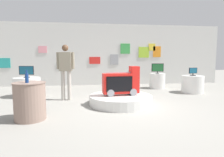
% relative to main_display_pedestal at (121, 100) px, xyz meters
% --- Properties ---
extents(ground_plane, '(30.00, 30.00, 0.00)m').
position_rel_main_display_pedestal_xyz_m(ground_plane, '(0.14, -0.33, -0.13)').
color(ground_plane, gray).
extents(back_wall_display, '(11.66, 0.13, 3.01)m').
position_rel_main_display_pedestal_xyz_m(back_wall_display, '(0.14, 4.16, 1.37)').
color(back_wall_display, silver).
rests_on(back_wall_display, ground).
extents(main_display_pedestal, '(1.79, 1.79, 0.27)m').
position_rel_main_display_pedestal_xyz_m(main_display_pedestal, '(0.00, 0.00, 0.00)').
color(main_display_pedestal, silver).
rests_on(main_display_pedestal, ground).
extents(novelty_firetruck_tv, '(1.05, 0.44, 0.83)m').
position_rel_main_display_pedestal_xyz_m(novelty_firetruck_tv, '(0.02, -0.01, 0.47)').
color(novelty_firetruck_tv, gray).
rests_on(novelty_firetruck_tv, main_display_pedestal).
extents(display_pedestal_left_rear, '(0.82, 0.82, 0.66)m').
position_rel_main_display_pedestal_xyz_m(display_pedestal_left_rear, '(3.08, 1.46, 0.20)').
color(display_pedestal_left_rear, silver).
rests_on(display_pedestal_left_rear, ground).
extents(tv_on_left_rear, '(0.37, 0.22, 0.30)m').
position_rel_main_display_pedestal_xyz_m(tv_on_left_rear, '(3.08, 1.46, 0.68)').
color(tv_on_left_rear, black).
rests_on(tv_on_left_rear, display_pedestal_left_rear).
extents(display_pedestal_center_rear, '(0.68, 0.68, 0.66)m').
position_rel_main_display_pedestal_xyz_m(display_pedestal_center_rear, '(2.13, 2.68, 0.20)').
color(display_pedestal_center_rear, silver).
rests_on(display_pedestal_center_rear, ground).
extents(tv_on_center_rear, '(0.53, 0.16, 0.44)m').
position_rel_main_display_pedestal_xyz_m(tv_on_center_rear, '(2.13, 2.67, 0.77)').
color(tv_on_center_rear, black).
rests_on(tv_on_center_rear, display_pedestal_center_rear).
extents(display_pedestal_right_rear, '(0.89, 0.89, 0.66)m').
position_rel_main_display_pedestal_xyz_m(display_pedestal_right_rear, '(-3.01, 1.54, 0.20)').
color(display_pedestal_right_rear, silver).
rests_on(display_pedestal_right_rear, ground).
extents(tv_on_right_rear, '(0.51, 0.19, 0.40)m').
position_rel_main_display_pedestal_xyz_m(tv_on_right_rear, '(-3.01, 1.53, 0.75)').
color(tv_on_right_rear, black).
rests_on(tv_on_right_rear, display_pedestal_right_rear).
extents(side_table_round, '(0.67, 0.67, 0.81)m').
position_rel_main_display_pedestal_xyz_m(side_table_round, '(-2.17, -1.09, 0.28)').
color(side_table_round, gray).
rests_on(side_table_round, ground).
extents(bottle_on_side_table, '(0.07, 0.07, 0.27)m').
position_rel_main_display_pedestal_xyz_m(bottle_on_side_table, '(-2.19, -1.18, 0.79)').
color(bottle_on_side_table, navy).
rests_on(bottle_on_side_table, side_table_round).
extents(shopper_browsing_near_truck, '(0.56, 0.24, 1.74)m').
position_rel_main_display_pedestal_xyz_m(shopper_browsing_near_truck, '(-1.61, 0.79, 0.89)').
color(shopper_browsing_near_truck, '#B2ADA3').
rests_on(shopper_browsing_near_truck, ground).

